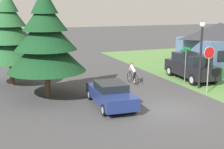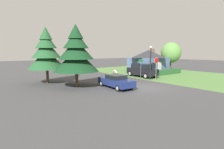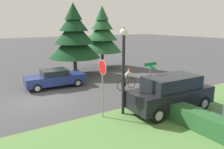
{
  "view_description": "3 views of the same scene",
  "coord_description": "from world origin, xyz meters",
  "px_view_note": "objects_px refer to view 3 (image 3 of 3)",
  "views": [
    {
      "loc": [
        -8.59,
        -14.05,
        5.55
      ],
      "look_at": [
        -0.94,
        5.65,
        0.93
      ],
      "focal_mm": 50.0,
      "sensor_mm": 36.0,
      "label": 1
    },
    {
      "loc": [
        -13.81,
        -12.28,
        3.77
      ],
      "look_at": [
        -0.94,
        4.57,
        1.01
      ],
      "focal_mm": 28.0,
      "sensor_mm": 36.0,
      "label": 2
    },
    {
      "loc": [
        13.6,
        -3.24,
        4.76
      ],
      "look_at": [
        -0.48,
        5.78,
        0.89
      ],
      "focal_mm": 35.0,
      "sensor_mm": 36.0,
      "label": 3
    }
  ],
  "objects_px": {
    "street_lamp": "(124,61)",
    "conifer_tall_far": "(102,34)",
    "sedan_left_lane": "(55,78)",
    "street_name_sign": "(150,77)",
    "conifer_tall_near": "(74,37)",
    "cyclist": "(126,80)",
    "stop_sign": "(102,77)",
    "parked_suv_right": "(171,93)"
  },
  "relations": [
    {
      "from": "sedan_left_lane",
      "to": "conifer_tall_far",
      "type": "xyz_separation_m",
      "value": [
        -4.87,
        7.07,
        2.98
      ]
    },
    {
      "from": "cyclist",
      "to": "street_name_sign",
      "type": "distance_m",
      "value": 4.06
    },
    {
      "from": "street_name_sign",
      "to": "conifer_tall_near",
      "type": "xyz_separation_m",
      "value": [
        -10.17,
        -0.21,
        1.76
      ]
    },
    {
      "from": "stop_sign",
      "to": "conifer_tall_near",
      "type": "bearing_deg",
      "value": -13.65
    },
    {
      "from": "stop_sign",
      "to": "street_lamp",
      "type": "bearing_deg",
      "value": -98.63
    },
    {
      "from": "street_lamp",
      "to": "conifer_tall_far",
      "type": "bearing_deg",
      "value": 154.58
    },
    {
      "from": "cyclist",
      "to": "stop_sign",
      "type": "height_order",
      "value": "stop_sign"
    },
    {
      "from": "sedan_left_lane",
      "to": "parked_suv_right",
      "type": "height_order",
      "value": "parked_suv_right"
    },
    {
      "from": "cyclist",
      "to": "conifer_tall_near",
      "type": "height_order",
      "value": "conifer_tall_near"
    },
    {
      "from": "stop_sign",
      "to": "conifer_tall_far",
      "type": "height_order",
      "value": "conifer_tall_far"
    },
    {
      "from": "street_name_sign",
      "to": "conifer_tall_far",
      "type": "xyz_separation_m",
      "value": [
        -12.02,
        3.87,
        1.82
      ]
    },
    {
      "from": "parked_suv_right",
      "to": "conifer_tall_near",
      "type": "distance_m",
      "value": 11.49
    },
    {
      "from": "street_lamp",
      "to": "parked_suv_right",
      "type": "bearing_deg",
      "value": 66.99
    },
    {
      "from": "cyclist",
      "to": "conifer_tall_near",
      "type": "bearing_deg",
      "value": 98.54
    },
    {
      "from": "cyclist",
      "to": "conifer_tall_far",
      "type": "distance_m",
      "value": 9.21
    },
    {
      "from": "cyclist",
      "to": "street_lamp",
      "type": "height_order",
      "value": "street_lamp"
    },
    {
      "from": "sedan_left_lane",
      "to": "street_name_sign",
      "type": "bearing_deg",
      "value": -62.6
    },
    {
      "from": "sedan_left_lane",
      "to": "conifer_tall_near",
      "type": "xyz_separation_m",
      "value": [
        -3.03,
        2.98,
        2.92
      ]
    },
    {
      "from": "parked_suv_right",
      "to": "stop_sign",
      "type": "relative_size",
      "value": 1.65
    },
    {
      "from": "conifer_tall_far",
      "to": "street_name_sign",
      "type": "bearing_deg",
      "value": -17.84
    },
    {
      "from": "cyclist",
      "to": "conifer_tall_near",
      "type": "distance_m",
      "value": 7.17
    },
    {
      "from": "street_name_sign",
      "to": "sedan_left_lane",
      "type": "bearing_deg",
      "value": -155.89
    },
    {
      "from": "street_lamp",
      "to": "conifer_tall_far",
      "type": "distance_m",
      "value": 13.25
    },
    {
      "from": "conifer_tall_near",
      "to": "conifer_tall_far",
      "type": "height_order",
      "value": "conifer_tall_far"
    },
    {
      "from": "street_name_sign",
      "to": "conifer_tall_far",
      "type": "height_order",
      "value": "conifer_tall_far"
    },
    {
      "from": "sedan_left_lane",
      "to": "conifer_tall_far",
      "type": "distance_m",
      "value": 9.09
    },
    {
      "from": "cyclist",
      "to": "street_lamp",
      "type": "xyz_separation_m",
      "value": [
        3.67,
        -2.92,
        2.2
      ]
    },
    {
      "from": "street_name_sign",
      "to": "street_lamp",
      "type": "bearing_deg",
      "value": -92.2
    },
    {
      "from": "cyclist",
      "to": "conifer_tall_near",
      "type": "xyz_separation_m",
      "value": [
        -6.43,
        -1.33,
        2.88
      ]
    },
    {
      "from": "cyclist",
      "to": "stop_sign",
      "type": "bearing_deg",
      "value": -142.68
    },
    {
      "from": "sedan_left_lane",
      "to": "street_name_sign",
      "type": "height_order",
      "value": "street_name_sign"
    },
    {
      "from": "stop_sign",
      "to": "conifer_tall_far",
      "type": "relative_size",
      "value": 0.45
    },
    {
      "from": "cyclist",
      "to": "street_name_sign",
      "type": "bearing_deg",
      "value": -109.66
    },
    {
      "from": "conifer_tall_near",
      "to": "parked_suv_right",
      "type": "bearing_deg",
      "value": 4.6
    },
    {
      "from": "sedan_left_lane",
      "to": "street_lamp",
      "type": "bearing_deg",
      "value": -75.61
    },
    {
      "from": "sedan_left_lane",
      "to": "cyclist",
      "type": "height_order",
      "value": "cyclist"
    },
    {
      "from": "stop_sign",
      "to": "street_name_sign",
      "type": "bearing_deg",
      "value": -93.61
    },
    {
      "from": "sedan_left_lane",
      "to": "stop_sign",
      "type": "relative_size",
      "value": 1.5
    },
    {
      "from": "sedan_left_lane",
      "to": "parked_suv_right",
      "type": "bearing_deg",
      "value": -61.2
    },
    {
      "from": "cyclist",
      "to": "stop_sign",
      "type": "distance_m",
      "value": 5.53
    },
    {
      "from": "sedan_left_lane",
      "to": "parked_suv_right",
      "type": "distance_m",
      "value": 9.02
    },
    {
      "from": "parked_suv_right",
      "to": "conifer_tall_far",
      "type": "distance_m",
      "value": 13.65
    }
  ]
}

